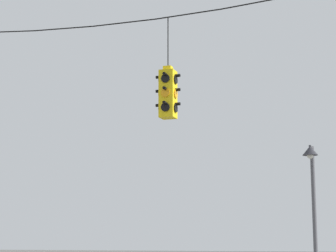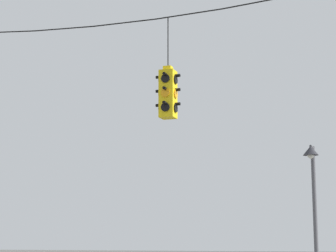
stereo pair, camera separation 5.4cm
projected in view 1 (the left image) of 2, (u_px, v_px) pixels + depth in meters
The scene contains 3 objects.
span_wire at pixel (124, 18), 15.53m from camera, with size 11.21×0.03×0.38m.
traffic_light_over_intersection at pixel (168, 93), 14.84m from camera, with size 0.58×0.58×2.38m.
street_lamp at pixel (313, 192), 18.22m from camera, with size 0.43×0.75×4.56m.
Camera 1 is at (5.81, -13.63, 1.94)m, focal length 70.00 mm.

